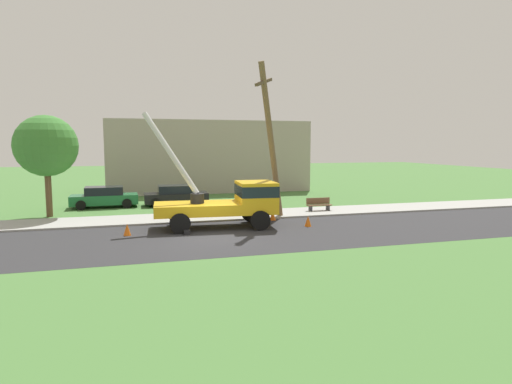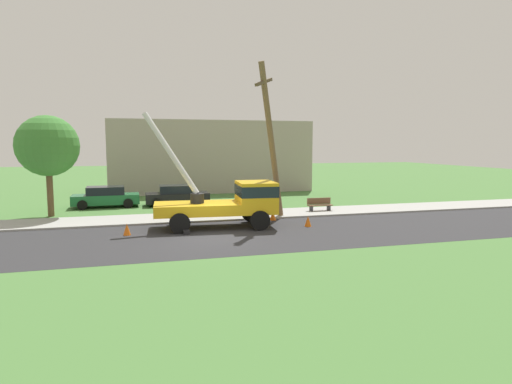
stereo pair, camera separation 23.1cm
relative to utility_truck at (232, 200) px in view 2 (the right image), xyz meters
The scene contains 13 objects.
ground_plane 10.04m from the utility_truck, 98.43° to the left, with size 120.00×120.00×0.00m, color #477538.
road_asphalt 2.97m from the utility_truck, 123.86° to the right, with size 80.00×7.63×0.01m, color #2B2B2D.
sidewalk_strip 3.81m from the utility_truck, 114.17° to the left, with size 80.00×3.21×0.10m, color #9E9E99.
utility_truck is the anchor object (origin of this frame).
leaning_utility_pole 4.21m from the utility_truck, 27.23° to the left, with size 2.44×2.53×8.72m.
traffic_cone_ahead 4.16m from the utility_truck, 14.62° to the right, with size 0.36×0.36×0.56m, color orange.
traffic_cone_behind 5.42m from the utility_truck, behind, with size 0.36×0.36×0.56m, color orange.
traffic_cone_curbside 3.17m from the utility_truck, 25.60° to the left, with size 0.36×0.36×0.56m, color orange.
parked_sedan_green 11.55m from the utility_truck, 126.48° to the left, with size 4.46×2.12×1.42m.
parked_sedan_black 9.19m from the utility_truck, 102.72° to the left, with size 4.41×2.04×1.42m.
park_bench 7.30m from the utility_truck, 27.23° to the left, with size 1.60×0.45×0.90m.
roadside_tree_near 11.84m from the utility_truck, 148.07° to the left, with size 3.60×3.60×6.01m.
lowrise_building_backdrop 18.37m from the utility_truck, 84.09° to the left, with size 18.00×6.00×6.40m, color #A5998C.
Camera 2 is at (-3.19, -19.58, 4.30)m, focal length 30.17 mm.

